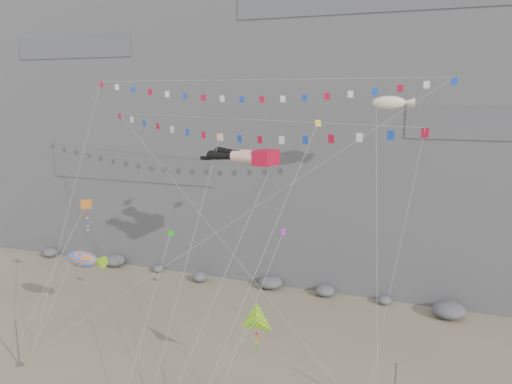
# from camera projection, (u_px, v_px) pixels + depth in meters

# --- Properties ---
(ground) EXTENTS (120.00, 120.00, 0.00)m
(ground) POSITION_uv_depth(u_px,v_px,m) (199.00, 367.00, 38.26)
(ground) COLOR gray
(ground) RESTS_ON ground
(cliff) EXTENTS (80.00, 28.00, 50.00)m
(cliff) POSITION_uv_depth(u_px,v_px,m) (310.00, 59.00, 62.86)
(cliff) COLOR slate
(cliff) RESTS_ON ground
(talus_boulders) EXTENTS (60.00, 3.00, 1.20)m
(talus_boulders) POSITION_uv_depth(u_px,v_px,m) (270.00, 283.00, 53.77)
(talus_boulders) COLOR slate
(talus_boulders) RESTS_ON ground
(anchor_pole_left) EXTENTS (0.12, 0.12, 3.69)m
(anchor_pole_left) POSITION_uv_depth(u_px,v_px,m) (18.00, 343.00, 38.16)
(anchor_pole_left) COLOR slate
(anchor_pole_left) RESTS_ON ground
(legs_kite) EXTENTS (7.22, 18.04, 22.21)m
(legs_kite) POSITION_uv_depth(u_px,v_px,m) (246.00, 156.00, 42.46)
(legs_kite) COLOR red
(legs_kite) RESTS_ON ground
(flag_banner_upper) EXTENTS (32.63, 13.73, 28.94)m
(flag_banner_upper) POSITION_uv_depth(u_px,v_px,m) (251.00, 80.00, 43.01)
(flag_banner_upper) COLOR red
(flag_banner_upper) RESTS_ON ground
(flag_banner_lower) EXTENTS (28.71, 12.23, 22.74)m
(flag_banner_lower) POSITION_uv_depth(u_px,v_px,m) (230.00, 119.00, 37.88)
(flag_banner_lower) COLOR red
(flag_banner_lower) RESTS_ON ground
(harlequin_kite) EXTENTS (3.72, 7.71, 13.28)m
(harlequin_kite) POSITION_uv_depth(u_px,v_px,m) (86.00, 205.00, 43.10)
(harlequin_kite) COLOR red
(harlequin_kite) RESTS_ON ground
(fish_windsock) EXTENTS (4.36, 4.90, 8.32)m
(fish_windsock) POSITION_uv_depth(u_px,v_px,m) (82.00, 259.00, 41.93)
(fish_windsock) COLOR orange
(fish_windsock) RESTS_ON ground
(delta_kite) EXTENTS (5.05, 5.48, 8.71)m
(delta_kite) POSITION_uv_depth(u_px,v_px,m) (256.00, 321.00, 32.59)
(delta_kite) COLOR #E2B80B
(delta_kite) RESTS_ON ground
(blimp_windsock) EXTENTS (3.93, 14.73, 24.29)m
(blimp_windsock) POSITION_uv_depth(u_px,v_px,m) (389.00, 103.00, 41.56)
(blimp_windsock) COLOR #F9ECCD
(blimp_windsock) RESTS_ON ground
(small_kite_a) EXTENTS (1.69, 14.75, 21.89)m
(small_kite_a) POSITION_uv_depth(u_px,v_px,m) (219.00, 141.00, 44.03)
(small_kite_a) COLOR #FF5D15
(small_kite_a) RESTS_ON ground
(small_kite_b) EXTENTS (2.37, 10.13, 13.86)m
(small_kite_b) POSITION_uv_depth(u_px,v_px,m) (282.00, 235.00, 39.00)
(small_kite_b) COLOR purple
(small_kite_b) RESTS_ON ground
(small_kite_c) EXTENTS (2.14, 10.45, 13.85)m
(small_kite_c) POSITION_uv_depth(u_px,v_px,m) (170.00, 236.00, 39.64)
(small_kite_c) COLOR green
(small_kite_c) RESTS_ON ground
(small_kite_d) EXTENTS (4.63, 16.19, 24.30)m
(small_kite_d) POSITION_uv_depth(u_px,v_px,m) (316.00, 129.00, 39.36)
(small_kite_d) COLOR yellow
(small_kite_d) RESTS_ON ground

